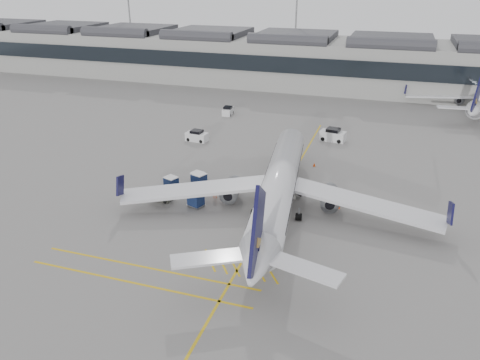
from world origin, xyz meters
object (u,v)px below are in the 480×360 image
(ramp_agent_a, at_px, (215,192))
(baggage_cart_a, at_px, (199,180))
(ramp_agent_b, at_px, (223,192))
(airliner_main, at_px, (279,186))
(pushback_tug, at_px, (162,195))
(belt_loader, at_px, (282,192))

(ramp_agent_a, bearing_deg, baggage_cart_a, 118.84)
(ramp_agent_b, bearing_deg, ramp_agent_a, -18.12)
(ramp_agent_b, bearing_deg, airliner_main, 143.25)
(baggage_cart_a, bearing_deg, pushback_tug, -97.59)
(airliner_main, relative_size, ramp_agent_a, 25.33)
(airliner_main, relative_size, baggage_cart_a, 17.82)
(belt_loader, bearing_deg, baggage_cart_a, 179.83)
(baggage_cart_a, bearing_deg, belt_loader, 26.65)
(belt_loader, xyz_separation_m, ramp_agent_b, (-6.67, -3.00, 0.38))
(baggage_cart_a, distance_m, pushback_tug, 5.66)
(airliner_main, xyz_separation_m, belt_loader, (-0.52, 4.01, -2.63))
(ramp_agent_a, bearing_deg, pushback_tug, 178.90)
(belt_loader, distance_m, pushback_tug, 14.75)
(belt_loader, relative_size, pushback_tug, 1.56)
(airliner_main, distance_m, pushback_tug, 14.46)
(ramp_agent_a, bearing_deg, belt_loader, -1.18)
(airliner_main, relative_size, pushback_tug, 14.73)
(belt_loader, xyz_separation_m, pushback_tug, (-13.62, -5.67, 0.13))
(airliner_main, bearing_deg, baggage_cart_a, 156.69)
(airliner_main, bearing_deg, ramp_agent_b, 164.59)
(ramp_agent_a, bearing_deg, airliner_main, -29.56)
(airliner_main, distance_m, baggage_cart_a, 11.95)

